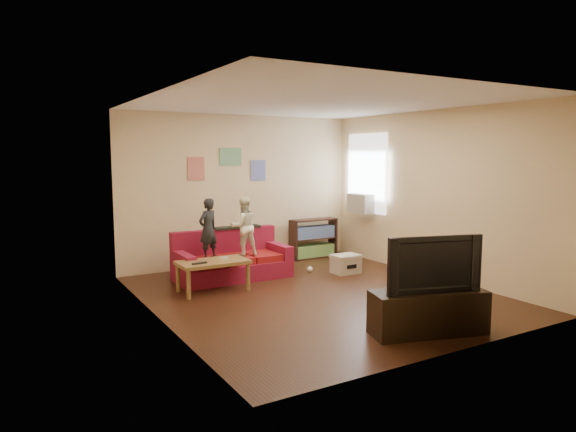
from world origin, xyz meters
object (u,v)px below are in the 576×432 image
child_a (208,229)px  child_b (243,226)px  sofa (231,261)px  coffee_table (213,265)px  file_box (346,264)px  bookshelf (313,240)px  tv_stand (428,312)px  television (430,263)px

child_a → child_b: 0.60m
sofa → coffee_table: 0.85m
sofa → file_box: size_ratio=3.98×
sofa → bookshelf: size_ratio=1.92×
sofa → tv_stand: sofa is taller
sofa → coffee_table: bearing=-132.2°
coffee_table → television: 3.23m
tv_stand → television: bearing=0.0°
bookshelf → file_box: bookshelf is taller
child_b → file_box: (1.66, -0.51, -0.69)m
bookshelf → tv_stand: size_ratio=0.73×
file_box → tv_stand: 3.01m
coffee_table → television: television is taller
sofa → coffee_table: (-0.57, -0.63, 0.12)m
child_b → bookshelf: bearing=-152.3°
sofa → file_box: sofa is taller
bookshelf → file_box: (-0.24, -1.37, -0.18)m
sofa → child_a: (-0.45, -0.16, 0.59)m
child_a → television: bearing=88.7°
file_box → television: television is taller
child_a → bookshelf: size_ratio=1.00×
bookshelf → sofa: bearing=-161.1°
sofa → bookshelf: (2.04, 0.70, 0.07)m
child_b → file_box: bearing=166.2°
coffee_table → child_a: bearing=76.1°
file_box → television: (-0.98, -2.84, 0.64)m
file_box → tv_stand: tv_stand is taller
file_box → television: size_ratio=0.41×
coffee_table → sofa: bearing=47.8°
coffee_table → bookshelf: bearing=26.9°
sofa → bookshelf: 2.16m
sofa → child_b: 0.63m
child_b → bookshelf: child_b is taller
child_b → television: bearing=104.7°
bookshelf → television: (-1.22, -4.22, 0.47)m
sofa → television: television is taller
sofa → television: size_ratio=1.65×
television → bookshelf: bearing=90.1°
bookshelf → television: 4.41m
child_a → tv_stand: child_a is taller
coffee_table → tv_stand: tv_stand is taller
child_b → file_box: size_ratio=2.07×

